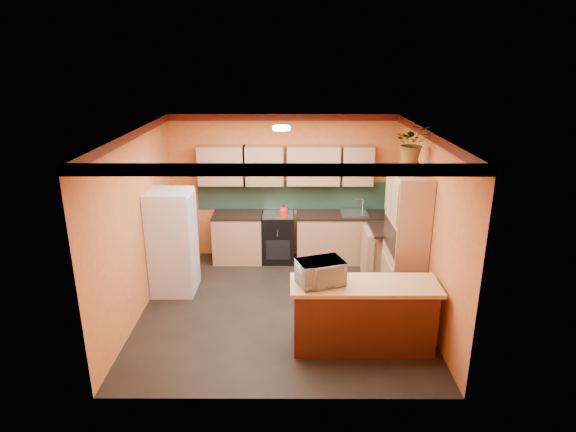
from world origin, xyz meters
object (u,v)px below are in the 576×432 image
at_px(base_cabinets_back, 312,238).
at_px(breakfast_bar, 363,317).
at_px(stove, 278,237).
at_px(pantry, 405,242).
at_px(fridge, 173,242).
at_px(microwave, 320,272).

xyz_separation_m(base_cabinets_back, breakfast_bar, (0.55, -2.87, 0.00)).
distance_m(base_cabinets_back, stove, 0.63).
bearing_deg(stove, pantry, -41.63).
distance_m(fridge, breakfast_bar, 3.29).
xyz_separation_m(base_cabinets_back, fridge, (-2.29, -1.25, 0.41)).
bearing_deg(fridge, stove, 37.01).
height_order(stove, fridge, fridge).
xyz_separation_m(pantry, microwave, (-1.34, -1.14, 0.04)).
xyz_separation_m(base_cabinets_back, pantry, (1.31, -1.72, 0.61)).
bearing_deg(breakfast_bar, fridge, 150.31).
distance_m(pantry, breakfast_bar, 1.51).
relative_size(stove, pantry, 0.43).
height_order(base_cabinets_back, pantry, pantry).
bearing_deg(stove, microwave, -78.20).
bearing_deg(microwave, breakfast_bar, -19.15).
bearing_deg(pantry, breakfast_bar, -123.88).
distance_m(stove, breakfast_bar, 3.10).
xyz_separation_m(breakfast_bar, microwave, (-0.57, 0.00, 0.65)).
relative_size(base_cabinets_back, fridge, 2.15).
height_order(breakfast_bar, microwave, microwave).
bearing_deg(microwave, base_cabinets_back, 70.33).
xyz_separation_m(pantry, breakfast_bar, (-0.77, -1.14, -0.61)).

